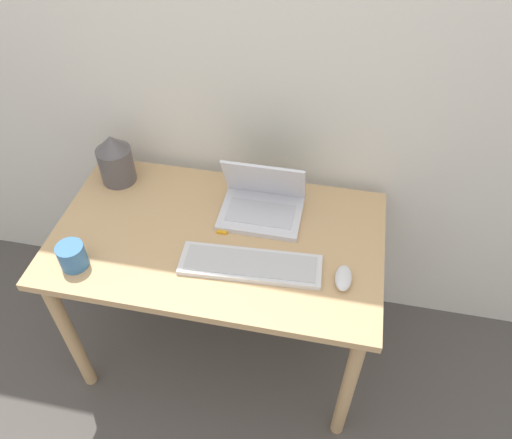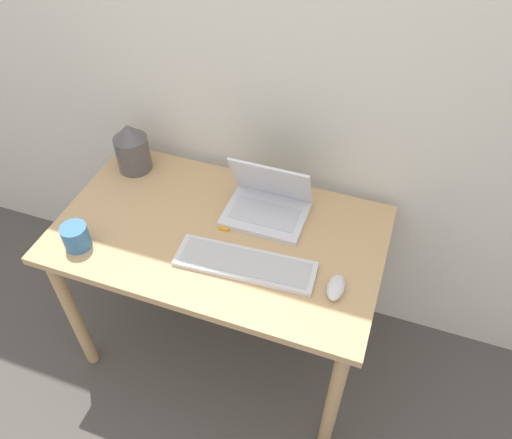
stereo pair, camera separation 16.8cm
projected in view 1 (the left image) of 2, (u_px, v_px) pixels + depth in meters
name	position (u px, v px, depth m)	size (l,w,h in m)	color
ground_plane	(206.00, 416.00, 2.04)	(12.00, 12.00, 0.00)	#4C4742
wall_back	(239.00, 42.00, 1.67)	(6.00, 0.05, 2.50)	silver
desk	(219.00, 253.00, 1.83)	(1.17, 0.68, 0.73)	tan
laptop	(262.00, 202.00, 1.82)	(0.30, 0.22, 0.22)	silver
keyboard	(250.00, 265.00, 1.66)	(0.48, 0.17, 0.02)	silver
mouse	(343.00, 278.00, 1.61)	(0.05, 0.10, 0.04)	silver
vase	(115.00, 159.00, 1.91)	(0.13, 0.13, 0.21)	#514C4C
mp3_player	(223.00, 229.00, 1.78)	(0.04, 0.05, 0.01)	orange
mug	(72.00, 256.00, 1.64)	(0.09, 0.09, 0.09)	teal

